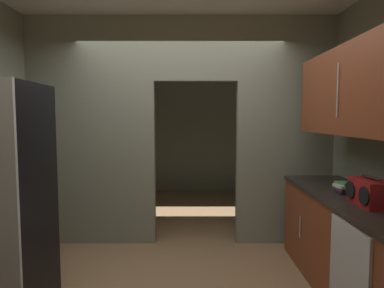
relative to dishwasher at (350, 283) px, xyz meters
name	(u,v)px	position (x,y,z in m)	size (l,w,h in m)	color
kitchen_partition	(179,124)	(-1.29, 1.86, 1.08)	(3.77, 0.12, 2.81)	gray
adjoining_room_shell	(186,127)	(-1.25, 3.94, 0.99)	(3.77, 3.05, 2.81)	gray
lower_cabinet_run	(355,246)	(0.31, 0.58, 0.03)	(0.65, 2.08, 0.90)	brown
dishwasher	(350,283)	(0.00, 0.00, 0.00)	(0.02, 0.56, 0.84)	#B7BABC
upper_cabinet_counterside	(361,90)	(0.31, 0.58, 1.39)	(0.36, 1.87, 0.77)	brown
boombox	(372,193)	(0.28, 0.28, 0.58)	(0.21, 0.36, 0.23)	maroon
book_stack	(346,188)	(0.27, 0.69, 0.53)	(0.15, 0.18, 0.10)	black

